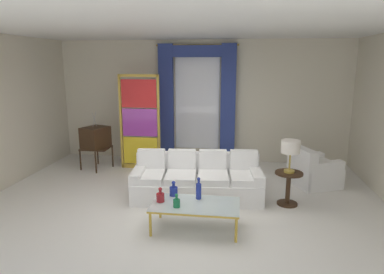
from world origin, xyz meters
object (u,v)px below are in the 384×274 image
(vintage_tv, at_px, (95,138))
(armchair_white, at_px, (312,172))
(stained_glass_divider, at_px, (140,124))
(bottle_amber_squat, at_px, (174,191))
(bottle_ruby_flask, at_px, (177,202))
(bottle_blue_decanter, at_px, (199,190))
(coffee_table, at_px, (195,206))
(round_side_table, at_px, (288,185))
(bottle_crystal_tall, at_px, (160,197))
(peacock_figurine, at_px, (154,165))
(couch_white_long, at_px, (197,181))
(table_lamp_brass, at_px, (291,148))

(vintage_tv, bearing_deg, armchair_white, -5.32)
(vintage_tv, relative_size, stained_glass_divider, 0.61)
(bottle_amber_squat, relative_size, stained_glass_divider, 0.11)
(bottle_amber_squat, bearing_deg, bottle_ruby_flask, -73.19)
(bottle_blue_decanter, distance_m, stained_glass_divider, 3.16)
(coffee_table, relative_size, round_side_table, 2.20)
(stained_glass_divider, relative_size, round_side_table, 3.70)
(coffee_table, xyz_separation_m, armchair_white, (2.11, 2.20, -0.09))
(coffee_table, bearing_deg, round_side_table, 37.23)
(bottle_crystal_tall, height_order, round_side_table, bottle_crystal_tall)
(coffee_table, bearing_deg, armchair_white, 46.29)
(coffee_table, distance_m, bottle_blue_decanter, 0.26)
(bottle_crystal_tall, height_order, peacock_figurine, bottle_crystal_tall)
(peacock_figurine, bearing_deg, coffee_table, -62.58)
(peacock_figurine, bearing_deg, bottle_ruby_flask, -68.82)
(coffee_table, relative_size, bottle_blue_decanter, 3.77)
(vintage_tv, height_order, peacock_figurine, vintage_tv)
(couch_white_long, relative_size, armchair_white, 2.26)
(bottle_amber_squat, distance_m, round_side_table, 2.07)
(coffee_table, bearing_deg, couch_white_long, 96.07)
(stained_glass_divider, xyz_separation_m, table_lamp_brass, (3.16, -1.67, -0.03))
(bottle_ruby_flask, bearing_deg, coffee_table, 32.47)
(couch_white_long, xyz_separation_m, stained_glass_divider, (-1.54, 1.54, 0.75))
(couch_white_long, relative_size, bottle_amber_squat, 10.01)
(stained_glass_divider, relative_size, peacock_figurine, 3.67)
(armchair_white, height_order, table_lamp_brass, table_lamp_brass)
(bottle_blue_decanter, distance_m, round_side_table, 1.76)
(coffee_table, height_order, peacock_figurine, peacock_figurine)
(bottle_amber_squat, distance_m, peacock_figurine, 2.32)
(bottle_amber_squat, bearing_deg, vintage_tv, 134.14)
(bottle_blue_decanter, bearing_deg, coffee_table, -97.73)
(vintage_tv, bearing_deg, table_lamp_brass, -19.92)
(bottle_crystal_tall, bearing_deg, bottle_blue_decanter, 18.70)
(couch_white_long, xyz_separation_m, vintage_tv, (-2.57, 1.39, 0.42))
(round_side_table, bearing_deg, stained_glass_divider, 152.11)
(bottle_ruby_flask, bearing_deg, armchair_white, 45.06)
(stained_glass_divider, distance_m, table_lamp_brass, 3.58)
(bottle_amber_squat, xyz_separation_m, peacock_figurine, (-0.86, 2.14, -0.27))
(bottle_amber_squat, height_order, vintage_tv, vintage_tv)
(coffee_table, distance_m, bottle_amber_squat, 0.47)
(bottle_ruby_flask, height_order, table_lamp_brass, table_lamp_brass)
(coffee_table, height_order, stained_glass_divider, stained_glass_divider)
(couch_white_long, height_order, coffee_table, couch_white_long)
(bottle_blue_decanter, relative_size, peacock_figurine, 0.58)
(round_side_table, bearing_deg, bottle_ruby_flask, -143.43)
(bottle_crystal_tall, xyz_separation_m, bottle_amber_squat, (0.15, 0.26, 0.01))
(armchair_white, bearing_deg, bottle_crystal_tall, -140.11)
(couch_white_long, xyz_separation_m, bottle_crystal_tall, (-0.40, -1.27, 0.18))
(bottle_blue_decanter, xyz_separation_m, armchair_white, (2.08, 2.02, -0.26))
(coffee_table, relative_size, bottle_crystal_tall, 5.75)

